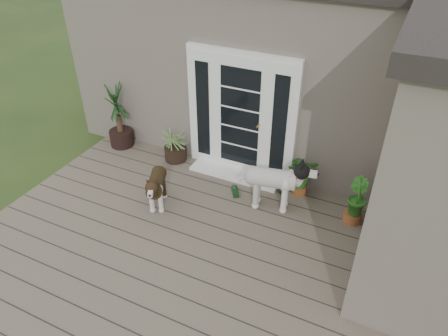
% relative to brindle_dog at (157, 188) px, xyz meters
% --- Properties ---
extents(deck, '(6.20, 4.60, 0.12)m').
position_rel_brindle_dog_xyz_m(deck, '(0.96, -0.74, -0.38)').
color(deck, '#6B5B4C').
rests_on(deck, ground).
extents(house_main, '(7.40, 4.00, 3.10)m').
position_rel_brindle_dog_xyz_m(house_main, '(0.96, 3.51, 1.11)').
color(house_main, '#665E54').
rests_on(house_main, ground).
extents(door_unit, '(1.90, 0.14, 2.15)m').
position_rel_brindle_dog_xyz_m(door_unit, '(0.76, 1.46, 0.76)').
color(door_unit, white).
rests_on(door_unit, deck).
extents(door_step, '(1.60, 0.40, 0.05)m').
position_rel_brindle_dog_xyz_m(door_step, '(0.76, 1.26, -0.29)').
color(door_step, white).
rests_on(door_step, deck).
extents(brindle_dog, '(0.61, 0.83, 0.64)m').
position_rel_brindle_dog_xyz_m(brindle_dog, '(0.00, 0.00, 0.00)').
color(brindle_dog, '#352713').
rests_on(brindle_dog, deck).
extents(white_dog, '(1.02, 0.59, 0.80)m').
position_rel_brindle_dog_xyz_m(white_dog, '(1.61, 0.72, 0.08)').
color(white_dog, white).
rests_on(white_dog, deck).
extents(spider_plant, '(0.75, 0.75, 0.71)m').
position_rel_brindle_dog_xyz_m(spider_plant, '(-0.44, 1.25, 0.03)').
color(spider_plant, '#97B06C').
rests_on(spider_plant, deck).
extents(yucca, '(0.96, 0.96, 1.23)m').
position_rel_brindle_dog_xyz_m(yucca, '(-1.65, 1.26, 0.30)').
color(yucca, black).
rests_on(yucca, deck).
extents(herb_a, '(0.67, 0.67, 0.63)m').
position_rel_brindle_dog_xyz_m(herb_a, '(1.92, 1.26, -0.00)').
color(herb_a, '#1B5E20').
rests_on(herb_a, deck).
extents(herb_b, '(0.50, 0.50, 0.54)m').
position_rel_brindle_dog_xyz_m(herb_b, '(2.84, 0.93, -0.05)').
color(herb_b, '#255217').
rests_on(herb_b, deck).
extents(herb_c, '(0.53, 0.53, 0.63)m').
position_rel_brindle_dog_xyz_m(herb_c, '(3.23, 0.96, -0.00)').
color(herb_c, '#18561D').
rests_on(herb_c, deck).
extents(sapling, '(0.56, 0.56, 1.45)m').
position_rel_brindle_dog_xyz_m(sapling, '(3.24, 0.67, 0.41)').
color(sapling, '#28661D').
rests_on(sapling, deck).
extents(clog_left, '(0.26, 0.31, 0.08)m').
position_rel_brindle_dog_xyz_m(clog_left, '(0.98, 0.78, -0.28)').
color(clog_left, black).
rests_on(clog_left, deck).
extents(clog_right, '(0.26, 0.28, 0.08)m').
position_rel_brindle_dog_xyz_m(clog_right, '(1.70, 1.18, -0.28)').
color(clog_right, '#143415').
rests_on(clog_right, deck).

